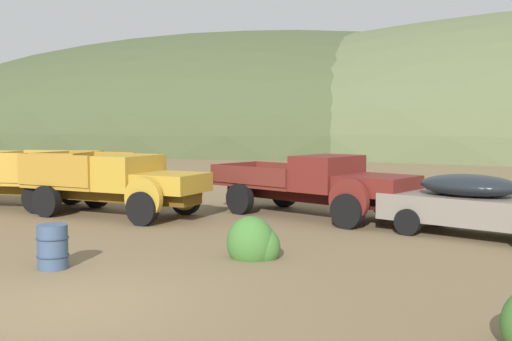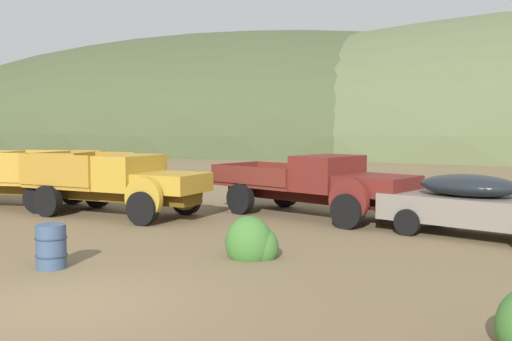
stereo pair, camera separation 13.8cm
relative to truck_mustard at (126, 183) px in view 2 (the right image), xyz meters
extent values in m
plane|color=brown|center=(4.31, -7.95, -1.02)|extent=(300.00, 300.00, 0.00)
ellipsoid|color=#424C2D|center=(-21.96, 57.60, -1.02)|extent=(106.20, 62.07, 28.38)
cube|color=brown|center=(-5.01, 0.19, -0.36)|extent=(6.01, 2.13, 0.36)
cube|color=#B5882D|center=(-3.42, 0.50, -0.12)|extent=(3.35, 2.66, 0.12)
cube|color=#B5882D|center=(-3.63, 1.54, 0.42)|extent=(2.96, 0.68, 0.95)
cube|color=#B5882D|center=(-3.21, -0.54, 0.42)|extent=(2.96, 0.68, 0.95)
cube|color=#B5882D|center=(-2.01, 0.78, 0.42)|extent=(0.51, 2.09, 0.95)
cylinder|color=black|center=(-3.39, 1.63, -0.54)|extent=(1.00, 0.46, 0.96)
cylinder|color=black|center=(-2.96, -0.53, -0.54)|extent=(1.00, 0.46, 0.96)
cube|color=#593D12|center=(-0.38, 0.03, -0.36)|extent=(5.62, 1.38, 0.36)
cube|color=#B28928|center=(1.67, -0.11, 0.10)|extent=(1.88, 1.89, 0.55)
cube|color=#B7B2A8|center=(2.49, -0.17, 0.07)|extent=(0.16, 1.22, 0.44)
cylinder|color=#B28928|center=(1.36, -1.15, -0.26)|extent=(1.21, 0.26, 1.20)
cylinder|color=#B28928|center=(1.51, 0.95, -0.26)|extent=(1.21, 0.26, 1.20)
cube|color=#B28928|center=(0.15, -0.01, 0.35)|extent=(1.43, 2.12, 1.05)
cube|color=black|center=(0.73, -0.05, 0.56)|extent=(0.17, 1.73, 0.59)
cube|color=#A47826|center=(-1.90, 0.13, -0.12)|extent=(2.95, 2.32, 0.12)
cube|color=#A47826|center=(-1.97, -0.93, 0.42)|extent=(2.81, 0.29, 0.95)
cube|color=#A47826|center=(-1.83, 1.19, 0.42)|extent=(2.81, 0.29, 0.95)
cube|color=#A47826|center=(-3.24, 0.22, 0.42)|extent=(0.25, 2.13, 0.95)
cylinder|color=black|center=(1.36, -1.21, -0.54)|extent=(0.98, 0.35, 0.96)
cylinder|color=black|center=(1.51, 1.01, -0.54)|extent=(0.98, 0.35, 0.96)
cylinder|color=black|center=(-2.21, -0.96, -0.54)|extent=(0.98, 0.35, 0.96)
cylinder|color=black|center=(-2.06, 1.25, -0.54)|extent=(0.98, 0.35, 0.96)
cube|color=black|center=(5.23, 2.17, -0.36)|extent=(6.18, 3.01, 0.36)
cube|color=maroon|center=(7.39, 1.41, 0.10)|extent=(2.44, 2.33, 0.55)
cube|color=#B7B2A8|center=(8.25, 1.11, 0.07)|extent=(0.48, 1.18, 0.44)
cylinder|color=maroon|center=(6.79, 0.50, -0.26)|extent=(1.19, 0.57, 1.20)
cylinder|color=maroon|center=(7.49, 2.50, -0.26)|extent=(1.19, 0.57, 1.20)
cube|color=maroon|center=(5.79, 1.98, 0.35)|extent=(2.03, 2.41, 1.05)
cube|color=black|center=(6.40, 1.76, 0.56)|extent=(0.62, 1.65, 0.59)
cube|color=maroon|center=(3.63, 2.74, -0.12)|extent=(3.66, 3.06, 0.12)
cube|color=maroon|center=(3.28, 1.73, 0.22)|extent=(2.99, 1.14, 0.55)
cube|color=maroon|center=(3.99, 3.75, 0.22)|extent=(2.99, 1.14, 0.55)
cube|color=maroon|center=(2.22, 3.24, 0.22)|extent=(0.81, 2.05, 0.55)
cylinder|color=black|center=(6.77, 0.45, -0.54)|extent=(1.00, 0.58, 0.96)
cylinder|color=black|center=(7.51, 2.55, -0.54)|extent=(1.00, 0.58, 0.96)
cylinder|color=black|center=(3.02, 1.78, -0.54)|extent=(1.00, 0.58, 0.96)
cylinder|color=black|center=(3.76, 3.87, -0.54)|extent=(1.00, 0.58, 0.96)
cube|color=slate|center=(10.11, 0.55, -0.34)|extent=(5.13, 3.22, 0.68)
ellipsoid|color=black|center=(9.84, 0.63, 0.26)|extent=(2.87, 2.33, 0.57)
cylinder|color=black|center=(8.42, 0.09, -0.68)|extent=(0.71, 0.39, 0.68)
cylinder|color=black|center=(8.98, 1.89, -0.68)|extent=(0.71, 0.39, 0.68)
cylinder|color=#384C6B|center=(2.46, -6.10, -0.58)|extent=(0.58, 0.58, 0.87)
torus|color=#27354A|center=(2.46, -6.10, -0.41)|extent=(0.63, 0.63, 0.03)
torus|color=#27354A|center=(2.46, -6.10, -0.75)|extent=(0.63, 0.63, 0.03)
ellipsoid|color=#3D702D|center=(5.85, -3.62, -0.79)|extent=(0.76, 0.68, 0.81)
ellipsoid|color=#3D702D|center=(5.92, -3.71, -0.78)|extent=(0.80, 0.72, 0.86)
ellipsoid|color=#3D702D|center=(5.69, -3.77, -0.70)|extent=(1.05, 0.94, 1.15)
ellipsoid|color=olive|center=(9.60, 4.23, -0.82)|extent=(0.94, 0.85, 0.72)
ellipsoid|color=olive|center=(9.64, 4.54, -0.75)|extent=(1.20, 1.08, 0.96)
camera|label=1|loc=(10.46, -15.29, 1.82)|focal=41.88mm
camera|label=2|loc=(10.59, -15.24, 1.82)|focal=41.88mm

